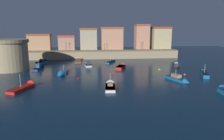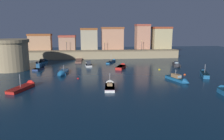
{
  "view_description": "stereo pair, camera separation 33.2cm",
  "coord_description": "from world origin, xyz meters",
  "views": [
    {
      "loc": [
        -5.55,
        -50.85,
        11.06
      ],
      "look_at": [
        0.0,
        0.22,
        0.79
      ],
      "focal_mm": 34.38,
      "sensor_mm": 36.0,
      "label": 1
    },
    {
      "loc": [
        -5.22,
        -50.89,
        11.06
      ],
      "look_at": [
        0.0,
        0.22,
        0.79
      ],
      "focal_mm": 34.38,
      "sensor_mm": 36.0,
      "label": 2
    }
  ],
  "objects": [
    {
      "name": "moored_boat_0",
      "position": [
        -1.69,
        -12.26,
        0.32
      ],
      "size": [
        2.26,
        6.29,
        3.43
      ],
      "rotation": [
        0.0,
        0.0,
        1.48
      ],
      "color": "white",
      "rests_on": "ground"
    },
    {
      "name": "moored_boat_6",
      "position": [
        1.79,
        17.13,
        0.26
      ],
      "size": [
        4.21,
        7.08,
        2.98
      ],
      "rotation": [
        0.0,
        0.0,
        1.12
      ],
      "color": "#195689",
      "rests_on": "ground"
    },
    {
      "name": "old_town_backdrop",
      "position": [
        2.42,
        29.81,
        6.68
      ],
      "size": [
        52.98,
        5.39,
        9.5
      ],
      "color": "tan",
      "rests_on": "ground"
    },
    {
      "name": "moored_boat_11",
      "position": [
        -18.73,
        7.21,
        0.42
      ],
      "size": [
        2.74,
        5.03,
        2.77
      ],
      "rotation": [
        0.0,
        0.0,
        1.31
      ],
      "color": "navy",
      "rests_on": "ground"
    },
    {
      "name": "quay_wall",
      "position": [
        0.0,
        25.67,
        1.48
      ],
      "size": [
        53.52,
        3.98,
        2.94
      ],
      "color": "#9E8966",
      "rests_on": "ground"
    },
    {
      "name": "mooring_buoy_1",
      "position": [
        -7.98,
        -4.88,
        0.0
      ],
      "size": [
        0.47,
        0.47,
        0.47
      ],
      "primitive_type": "sphere",
      "color": "red",
      "rests_on": "ground"
    },
    {
      "name": "moored_boat_7",
      "position": [
        -11.89,
        0.08,
        0.32
      ],
      "size": [
        2.14,
        7.08,
        2.63
      ],
      "rotation": [
        0.0,
        0.0,
        -1.61
      ],
      "color": "#195689",
      "rests_on": "ground"
    },
    {
      "name": "moored_boat_5",
      "position": [
        -5.87,
        10.94,
        0.43
      ],
      "size": [
        2.19,
        4.99,
        2.19
      ],
      "rotation": [
        0.0,
        0.0,
        1.69
      ],
      "color": "silver",
      "rests_on": "ground"
    },
    {
      "name": "quay_lamp_2",
      "position": [
        13.43,
        25.67,
        5.22
      ],
      "size": [
        0.32,
        0.32,
        3.43
      ],
      "color": "black",
      "rests_on": "quay_wall"
    },
    {
      "name": "ground_plane",
      "position": [
        0.0,
        0.0,
        0.0
      ],
      "size": [
        142.96,
        142.96,
        0.0
      ],
      "primitive_type": "plane",
      "color": "#0C2338"
    },
    {
      "name": "moored_boat_9",
      "position": [
        21.12,
        -4.5,
        0.45
      ],
      "size": [
        3.68,
        7.1,
        2.95
      ],
      "rotation": [
        0.0,
        0.0,
        1.21
      ],
      "color": "#195689",
      "rests_on": "ground"
    },
    {
      "name": "mooring_buoy_0",
      "position": [
        12.89,
        3.02,
        0.0
      ],
      "size": [
        0.54,
        0.54,
        0.54
      ],
      "primitive_type": "sphere",
      "color": "yellow",
      "rests_on": "ground"
    },
    {
      "name": "quay_lamp_0",
      "position": [
        -13.43,
        25.67,
        5.24
      ],
      "size": [
        0.32,
        0.32,
        3.46
      ],
      "color": "black",
      "rests_on": "quay_wall"
    },
    {
      "name": "moored_boat_3",
      "position": [
        -17.25,
        -11.2,
        0.31
      ],
      "size": [
        4.25,
        7.26,
        3.52
      ],
      "rotation": [
        0.0,
        0.0,
        1.2
      ],
      "color": "red",
      "rests_on": "ground"
    },
    {
      "name": "moored_boat_4",
      "position": [
        13.01,
        -9.15,
        0.44
      ],
      "size": [
        3.44,
        6.9,
        2.67
      ],
      "rotation": [
        0.0,
        0.0,
        -1.25
      ],
      "color": "#195689",
      "rests_on": "ground"
    },
    {
      "name": "pier_dock",
      "position": [
        -9.01,
        19.65,
        0.22
      ],
      "size": [
        1.95,
        8.35,
        0.7
      ],
      "color": "brown",
      "rests_on": "ground"
    },
    {
      "name": "moored_boat_1",
      "position": [
        19.34,
        7.18,
        0.42
      ],
      "size": [
        3.22,
        6.59,
        1.72
      ],
      "rotation": [
        0.0,
        0.0,
        -1.82
      ],
      "color": "#333338",
      "rests_on": "ground"
    },
    {
      "name": "fortress_tower",
      "position": [
        -25.96,
        7.05,
        4.06
      ],
      "size": [
        9.76,
        9.76,
        8.01
      ],
      "color": "#9E8966",
      "rests_on": "ground"
    },
    {
      "name": "moored_boat_2",
      "position": [
        -19.88,
        17.28,
        0.44
      ],
      "size": [
        3.48,
        5.06,
        1.86
      ],
      "rotation": [
        0.0,
        0.0,
        1.15
      ],
      "color": "#195689",
      "rests_on": "ground"
    },
    {
      "name": "mooring_buoy_2",
      "position": [
        16.93,
        -3.46,
        0.0
      ],
      "size": [
        0.54,
        0.54,
        0.54
      ],
      "primitive_type": "sphere",
      "color": "#EA4C19",
      "rests_on": "ground"
    },
    {
      "name": "moored_boat_8",
      "position": [
        3.32,
        6.53,
        0.4
      ],
      "size": [
        3.91,
        6.1,
        1.62
      ],
      "rotation": [
        0.0,
        0.0,
        1.16
      ],
      "color": "red",
      "rests_on": "ground"
    },
    {
      "name": "quay_lamp_1",
      "position": [
        -0.01,
        25.67,
        5.0
      ],
      "size": [
        0.32,
        0.32,
        3.05
      ],
      "color": "black",
      "rests_on": "quay_wall"
    }
  ]
}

